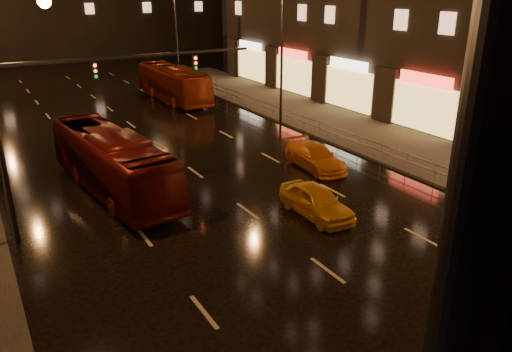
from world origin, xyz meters
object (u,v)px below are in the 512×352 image
Objects in this scene: bus_red at (112,162)px; taxi_near at (316,201)px; taxi_far at (315,157)px; bus_curb at (173,83)px.

taxi_near is (7.11, -7.58, -0.84)m from bus_red.
bus_red is 11.20m from taxi_far.
taxi_far is at bearing -90.59° from bus_curb.
bus_curb reaches higher than bus_red.
bus_curb is (10.66, 18.81, 0.01)m from bus_red.
bus_red is 21.62m from bus_curb.
bus_red is at bearing -120.80° from bus_curb.
bus_red reaches higher than taxi_far.
bus_curb reaches higher than taxi_near.
taxi_far is (10.91, -2.39, -0.88)m from bus_red.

